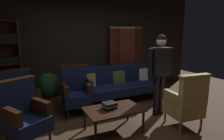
{
  "coord_description": "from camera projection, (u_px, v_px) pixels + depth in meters",
  "views": [
    {
      "loc": [
        -1.81,
        -2.93,
        1.77
      ],
      "look_at": [
        0.0,
        0.8,
        0.95
      ],
      "focal_mm": 31.68,
      "sensor_mm": 36.0,
      "label": 1
    }
  ],
  "objects": [
    {
      "name": "book_tan_leather",
      "position": [
        110.0,
        105.0,
        3.5
      ],
      "size": [
        0.27,
        0.22,
        0.04
      ],
      "primitive_type": "cube",
      "rotation": [
        0.0,
        0.0,
        0.17
      ],
      "color": "#9E7A47",
      "rests_on": "book_navy_cloth"
    },
    {
      "name": "armchair_gilt_accent",
      "position": [
        186.0,
        102.0,
        3.62
      ],
      "size": [
        0.63,
        0.63,
        1.04
      ],
      "color": "tan",
      "rests_on": "ground_plane"
    },
    {
      "name": "armchair_wing_far",
      "position": [
        76.0,
        91.0,
        4.28
      ],
      "size": [
        0.63,
        0.62,
        1.04
      ],
      "color": "black",
      "rests_on": "ground_plane"
    },
    {
      "name": "book_navy_cloth",
      "position": [
        110.0,
        107.0,
        3.5
      ],
      "size": [
        0.27,
        0.19,
        0.04
      ],
      "primitive_type": "cube",
      "rotation": [
        0.0,
        0.0,
        -0.21
      ],
      "color": "navy",
      "rests_on": "coffee_table"
    },
    {
      "name": "armchair_wing_left",
      "position": [
        24.0,
        114.0,
        3.08
      ],
      "size": [
        0.78,
        0.78,
        1.04
      ],
      "color": "black",
      "rests_on": "ground_plane"
    },
    {
      "name": "velvet_couch",
      "position": [
        120.0,
        83.0,
        5.13
      ],
      "size": [
        2.12,
        0.78,
        0.88
      ],
      "color": "black",
      "rests_on": "ground_plane"
    },
    {
      "name": "folding_screen",
      "position": [
        127.0,
        57.0,
        6.05
      ],
      "size": [
        1.27,
        0.3,
        1.9
      ],
      "color": "#5B2319",
      "rests_on": "ground_plane"
    },
    {
      "name": "standing_figure",
      "position": [
        160.0,
        68.0,
        4.08
      ],
      "size": [
        0.59,
        0.24,
        1.7
      ],
      "color": "black",
      "rests_on": "ground_plane"
    },
    {
      "name": "potted_plant",
      "position": [
        49.0,
        88.0,
        4.58
      ],
      "size": [
        0.54,
        0.54,
        0.83
      ],
      "color": "brown",
      "rests_on": "ground_plane"
    },
    {
      "name": "back_wall",
      "position": [
        87.0,
        44.0,
        5.6
      ],
      "size": [
        7.2,
        0.1,
        2.8
      ],
      "primitive_type": "cube",
      "color": "black",
      "rests_on": "ground_plane"
    },
    {
      "name": "bookshelf",
      "position": [
        1.0,
        63.0,
        4.51
      ],
      "size": [
        0.9,
        0.32,
        2.05
      ],
      "color": "black",
      "rests_on": "ground_plane"
    },
    {
      "name": "book_black_cloth",
      "position": [
        110.0,
        103.0,
        3.49
      ],
      "size": [
        0.25,
        0.22,
        0.03
      ],
      "primitive_type": "cube",
      "rotation": [
        0.0,
        0.0,
        0.12
      ],
      "color": "black",
      "rests_on": "book_tan_leather"
    },
    {
      "name": "coffee_table",
      "position": [
        114.0,
        111.0,
        3.49
      ],
      "size": [
        1.0,
        0.64,
        0.42
      ],
      "color": "black",
      "rests_on": "ground_plane"
    },
    {
      "name": "armchair_wing_right",
      "position": [
        19.0,
        98.0,
        3.82
      ],
      "size": [
        0.76,
        0.76,
        1.04
      ],
      "color": "black",
      "rests_on": "ground_plane"
    },
    {
      "name": "ground_plane",
      "position": [
        131.0,
        127.0,
        3.7
      ],
      "size": [
        10.0,
        10.0,
        0.0
      ],
      "primitive_type": "plane",
      "color": "#3D2819"
    }
  ]
}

